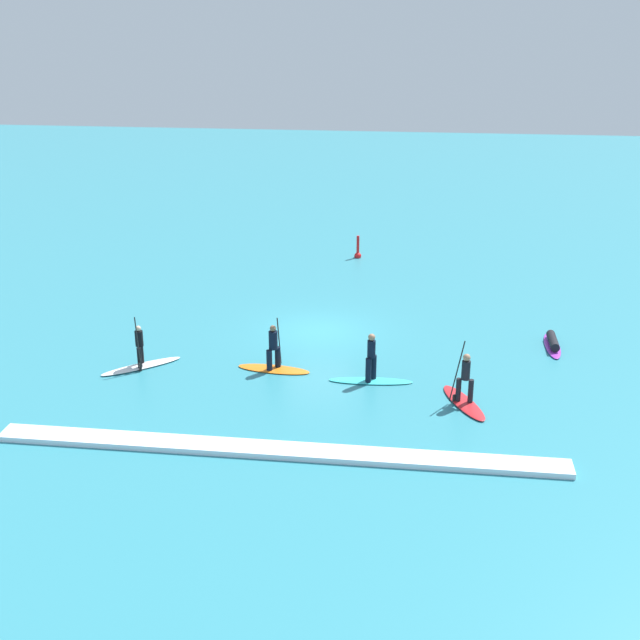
% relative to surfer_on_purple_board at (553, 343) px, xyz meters
% --- Properties ---
extents(ground_plane, '(120.00, 120.00, 0.00)m').
position_rel_surfer_on_purple_board_xyz_m(ground_plane, '(-9.40, 0.50, -0.17)').
color(ground_plane, teal).
rests_on(ground_plane, ground).
extents(surfer_on_purple_board, '(0.60, 2.74, 0.45)m').
position_rel_surfer_on_purple_board_xyz_m(surfer_on_purple_board, '(0.00, 0.00, 0.00)').
color(surfer_on_purple_board, purple).
rests_on(surfer_on_purple_board, ground_plane).
extents(surfer_on_white_board, '(2.76, 2.46, 2.08)m').
position_rel_surfer_on_purple_board_xyz_m(surfer_on_white_board, '(-15.57, -4.07, 0.20)').
color(surfer_on_white_board, white).
rests_on(surfer_on_white_board, ground_plane).
extents(surfer_on_orange_board, '(2.83, 1.08, 2.09)m').
position_rel_surfer_on_purple_board_xyz_m(surfer_on_orange_board, '(-10.59, -3.65, 0.31)').
color(surfer_on_orange_board, orange).
rests_on(surfer_on_orange_board, ground_plane).
extents(surfer_on_red_board, '(1.81, 2.89, 2.27)m').
position_rel_surfer_on_purple_board_xyz_m(surfer_on_red_board, '(-3.67, -5.63, 0.24)').
color(surfer_on_red_board, red).
rests_on(surfer_on_red_board, ground_plane).
extents(surfer_on_teal_board, '(3.06, 0.81, 1.86)m').
position_rel_surfer_on_purple_board_xyz_m(surfer_on_teal_board, '(-6.94, -4.24, 0.32)').
color(surfer_on_teal_board, '#33C6CC').
rests_on(surfer_on_teal_board, ground_plane).
extents(marker_buoy, '(0.38, 0.38, 1.30)m').
position_rel_surfer_on_purple_board_xyz_m(marker_buoy, '(-8.77, 11.58, 0.09)').
color(marker_buoy, red).
rests_on(marker_buoy, ground_plane).
extents(wave_crest, '(17.52, 0.90, 0.18)m').
position_rel_surfer_on_purple_board_xyz_m(wave_crest, '(-9.40, -9.72, -0.08)').
color(wave_crest, white).
rests_on(wave_crest, ground_plane).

